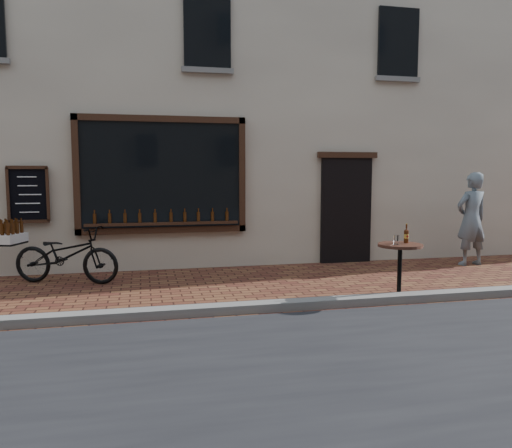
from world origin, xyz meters
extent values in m
plane|color=#4C2218|center=(0.00, 0.00, 0.00)|extent=(90.00, 90.00, 0.00)
cube|color=slate|center=(0.00, 0.20, 0.06)|extent=(90.00, 0.25, 0.12)
cube|color=beige|center=(0.00, 6.50, 5.00)|extent=(28.00, 6.00, 10.00)
cube|color=black|center=(-1.90, 3.45, 1.85)|extent=(3.00, 0.06, 2.00)
cube|color=black|center=(-1.90, 3.43, 2.91)|extent=(3.24, 0.10, 0.12)
cube|color=black|center=(-1.90, 3.43, 0.79)|extent=(3.24, 0.10, 0.12)
cube|color=black|center=(-3.46, 3.43, 1.85)|extent=(0.12, 0.10, 2.24)
cube|color=black|center=(-0.34, 3.43, 1.85)|extent=(0.12, 0.10, 2.24)
cube|color=black|center=(-1.90, 3.38, 0.92)|extent=(2.90, 0.16, 0.05)
cube|color=black|center=(1.90, 3.46, 1.10)|extent=(1.10, 0.10, 2.20)
cube|color=black|center=(1.90, 3.43, 2.26)|extent=(1.30, 0.10, 0.12)
cube|color=black|center=(-4.30, 3.44, 1.50)|extent=(0.62, 0.04, 0.92)
cylinder|color=#3D1C07|center=(-3.15, 3.38, 1.04)|extent=(0.06, 0.06, 0.19)
cylinder|color=#3D1C07|center=(-2.87, 3.38, 1.04)|extent=(0.06, 0.06, 0.19)
cylinder|color=#3D1C07|center=(-2.59, 3.38, 1.04)|extent=(0.06, 0.06, 0.19)
cylinder|color=#3D1C07|center=(-2.32, 3.38, 1.04)|extent=(0.06, 0.06, 0.19)
cylinder|color=#3D1C07|center=(-2.04, 3.38, 1.04)|extent=(0.06, 0.06, 0.19)
cylinder|color=#3D1C07|center=(-1.76, 3.38, 1.04)|extent=(0.06, 0.06, 0.19)
cylinder|color=#3D1C07|center=(-1.48, 3.38, 1.04)|extent=(0.06, 0.06, 0.19)
cylinder|color=#3D1C07|center=(-1.21, 3.38, 1.04)|extent=(0.06, 0.06, 0.19)
cylinder|color=#3D1C07|center=(-0.93, 3.38, 1.04)|extent=(0.06, 0.06, 0.19)
cylinder|color=#3D1C07|center=(-0.65, 3.38, 1.04)|extent=(0.06, 0.06, 0.19)
cube|color=black|center=(-1.00, 3.46, 4.60)|extent=(0.90, 0.06, 1.40)
cube|color=black|center=(3.00, 3.46, 4.60)|extent=(0.90, 0.06, 1.40)
imported|color=black|center=(-3.57, 2.64, 0.49)|extent=(1.97, 1.24, 0.98)
cube|color=black|center=(-4.54, 2.99, 0.67)|extent=(0.52, 0.61, 0.03)
cube|color=white|center=(-4.54, 2.99, 0.76)|extent=(0.53, 0.63, 0.15)
cylinder|color=#3D1C07|center=(-4.51, 2.77, 0.94)|extent=(0.06, 0.06, 0.21)
cylinder|color=#3D1C07|center=(-4.61, 2.81, 0.94)|extent=(0.06, 0.06, 0.21)
cylinder|color=#3D1C07|center=(-4.46, 2.89, 0.94)|extent=(0.06, 0.06, 0.21)
cylinder|color=#3D1C07|center=(-4.56, 2.93, 0.94)|extent=(0.06, 0.06, 0.21)
cylinder|color=#3D1C07|center=(-4.67, 2.97, 0.94)|extent=(0.06, 0.06, 0.21)
cylinder|color=#3D1C07|center=(-4.42, 3.02, 0.94)|extent=(0.06, 0.06, 0.21)
cylinder|color=#3D1C07|center=(-4.52, 3.05, 0.94)|extent=(0.06, 0.06, 0.21)
cylinder|color=#3D1C07|center=(-4.62, 3.09, 0.94)|extent=(0.06, 0.06, 0.21)
cylinder|color=#3D1C07|center=(-4.72, 3.13, 0.94)|extent=(0.06, 0.06, 0.21)
cylinder|color=#3D1C07|center=(-4.37, 3.14, 0.94)|extent=(0.06, 0.06, 0.21)
cylinder|color=#3D1C07|center=(-4.48, 3.18, 0.94)|extent=(0.06, 0.06, 0.21)
cylinder|color=black|center=(1.44, 0.35, 0.02)|extent=(0.48, 0.48, 0.03)
cylinder|color=black|center=(1.44, 0.35, 0.42)|extent=(0.07, 0.07, 0.77)
cylinder|color=black|center=(1.44, 0.35, 0.82)|extent=(0.66, 0.66, 0.04)
cylinder|color=gold|center=(1.57, 0.42, 0.95)|extent=(0.07, 0.07, 0.07)
cylinder|color=white|center=(1.33, 0.27, 0.91)|extent=(0.09, 0.09, 0.14)
imported|color=slate|center=(4.28, 2.59, 0.95)|extent=(0.73, 0.52, 1.90)
camera|label=1|loc=(-2.29, -6.32, 1.90)|focal=35.00mm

